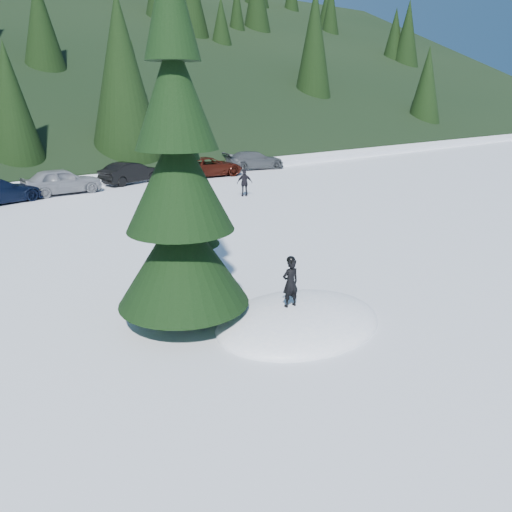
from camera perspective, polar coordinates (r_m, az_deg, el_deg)
ground at (r=12.65m, az=4.89°, el=-7.65°), size 200.00×200.00×0.00m
snow_mound at (r=12.65m, az=4.89°, el=-7.65°), size 4.48×3.52×0.96m
spruce_tall at (r=11.73m, az=-8.77°, el=7.27°), size 3.20×3.20×8.60m
spruce_short at (r=13.66m, az=-7.88°, el=3.58°), size 2.20×2.20×5.37m
child_skier at (r=12.17m, az=3.95°, el=-3.09°), size 0.48×0.35×1.22m
adult_0 at (r=24.59m, az=-7.83°, el=7.16°), size 1.09×0.96×1.87m
adult_1 at (r=28.32m, az=-1.31°, el=8.34°), size 0.95×0.73×1.51m
adult_2 at (r=26.88m, az=-7.54°, el=7.86°), size 1.18×1.21×1.67m
car_4 at (r=31.09m, az=-21.32°, el=7.98°), size 4.42×1.83×1.50m
car_5 at (r=33.68m, az=-14.10°, el=9.23°), size 4.41×2.45×1.38m
car_6 at (r=35.80m, az=-5.37°, el=10.14°), size 5.11×2.94×1.34m
car_7 at (r=39.15m, az=-0.23°, el=10.90°), size 5.07×3.00×1.38m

